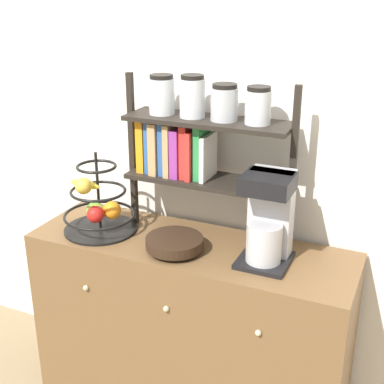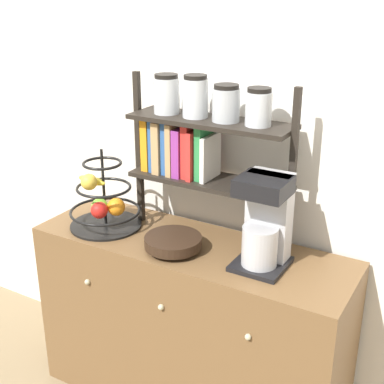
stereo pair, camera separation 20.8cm
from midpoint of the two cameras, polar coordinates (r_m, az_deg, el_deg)
The scene contains 6 objects.
wall_back at distance 2.23m, azimuth -0.18°, elevation 8.79°, with size 7.00×0.05×2.60m, color silver.
sideboard at distance 2.39m, azimuth -2.80°, elevation -14.17°, with size 1.34×0.45×0.80m.
coffee_maker at distance 1.99m, azimuth 5.17°, elevation -2.90°, with size 0.19×0.20×0.36m.
fruit_stand at distance 2.30m, azimuth -12.56°, elevation -1.63°, with size 0.31×0.31×0.35m.
wooden_bowl at distance 2.12m, azimuth -4.71°, elevation -5.53°, with size 0.23×0.23×0.06m.
shelf_hutch at distance 2.12m, azimuth -2.68°, elevation 6.04°, with size 0.71×0.20×0.67m.
Camera 1 is at (0.81, -1.56, 1.79)m, focal length 50.00 mm.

